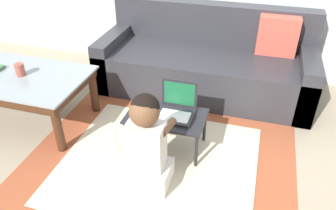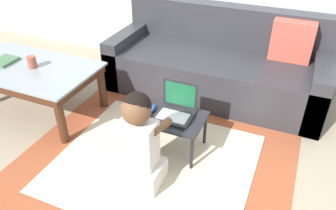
# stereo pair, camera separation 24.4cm
# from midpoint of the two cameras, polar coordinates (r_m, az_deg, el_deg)

# --- Properties ---
(ground_plane) EXTENTS (16.00, 16.00, 0.00)m
(ground_plane) POSITION_cam_midpoint_polar(r_m,az_deg,el_deg) (2.46, 0.20, -10.63)
(ground_plane) COLOR gray
(area_rug) EXTENTS (1.97, 1.74, 0.01)m
(area_rug) POSITION_cam_midpoint_polar(r_m,az_deg,el_deg) (2.48, 0.50, -10.03)
(area_rug) COLOR #9E4C2D
(area_rug) RESTS_ON ground_plane
(couch) EXTENTS (2.03, 0.83, 0.79)m
(couch) POSITION_cam_midpoint_polar(r_m,az_deg,el_deg) (3.27, 10.78, 6.75)
(couch) COLOR #2D2D33
(couch) RESTS_ON ground_plane
(coffee_table) EXTENTS (1.19, 0.69, 0.44)m
(coffee_table) POSITION_cam_midpoint_polar(r_m,az_deg,el_deg) (3.06, -21.05, 5.17)
(coffee_table) COLOR gray
(coffee_table) RESTS_ON ground_plane
(laptop_desk) EXTENTS (0.59, 0.36, 0.30)m
(laptop_desk) POSITION_cam_midpoint_polar(r_m,az_deg,el_deg) (2.45, 2.38, -2.49)
(laptop_desk) COLOR black
(laptop_desk) RESTS_ON ground_plane
(laptop) EXTENTS (0.27, 0.24, 0.24)m
(laptop) POSITION_cam_midpoint_polar(r_m,az_deg,el_deg) (2.42, 4.23, -1.05)
(laptop) COLOR #232328
(laptop) RESTS_ON laptop_desk
(computer_mouse) EXTENTS (0.06, 0.11, 0.04)m
(computer_mouse) POSITION_cam_midpoint_polar(r_m,az_deg,el_deg) (2.46, -0.11, -0.77)
(computer_mouse) COLOR #234CB2
(computer_mouse) RESTS_ON laptop_desk
(person_seated) EXTENTS (0.32, 0.37, 0.71)m
(person_seated) POSITION_cam_midpoint_polar(r_m,az_deg,el_deg) (2.12, -1.83, -6.57)
(person_seated) COLOR silver
(person_seated) RESTS_ON ground_plane
(cup_on_table) EXTENTS (0.07, 0.07, 0.10)m
(cup_on_table) POSITION_cam_midpoint_polar(r_m,az_deg,el_deg) (2.97, -20.46, 6.96)
(cup_on_table) COLOR #994C3D
(cup_on_table) RESTS_ON coffee_table
(book_on_table) EXTENTS (0.17, 0.20, 0.03)m
(book_on_table) POSITION_cam_midpoint_polar(r_m,az_deg,el_deg) (3.18, -24.67, 6.93)
(book_on_table) COLOR #47704C
(book_on_table) RESTS_ON coffee_table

